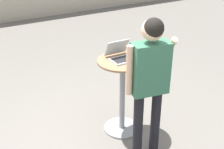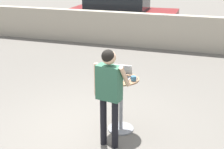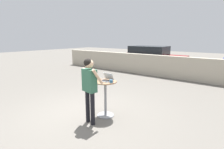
# 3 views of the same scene
# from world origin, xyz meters

# --- Properties ---
(ground_plane) EXTENTS (50.00, 50.00, 0.00)m
(ground_plane) POSITION_xyz_m (0.00, 0.00, 0.00)
(ground_plane) COLOR slate
(pavement_kerb) EXTENTS (15.52, 0.35, 1.20)m
(pavement_kerb) POSITION_xyz_m (0.00, 6.15, 0.60)
(pavement_kerb) COLOR #B2A893
(pavement_kerb) RESTS_ON ground_plane
(cafe_table) EXTENTS (0.63, 0.63, 1.01)m
(cafe_table) POSITION_xyz_m (0.54, 0.26, 0.61)
(cafe_table) COLOR gray
(cafe_table) RESTS_ON ground_plane
(laptop) EXTENTS (0.31, 0.32, 0.22)m
(laptop) POSITION_xyz_m (0.54, 0.31, 1.06)
(laptop) COLOR #B7BABF
(laptop) RESTS_ON cafe_table
(coffee_mug) EXTENTS (0.12, 0.10, 0.08)m
(coffee_mug) POSITION_xyz_m (0.77, 0.23, 1.05)
(coffee_mug) COLOR #336084
(coffee_mug) RESTS_ON cafe_table
(standing_person) EXTENTS (0.57, 0.33, 1.69)m
(standing_person) POSITION_xyz_m (0.51, -0.31, 1.08)
(standing_person) COLOR black
(standing_person) RESTS_ON ground_plane
(parked_car_near_street) EXTENTS (4.56, 2.08, 1.60)m
(parked_car_near_street) POSITION_xyz_m (-1.80, 8.03, 0.82)
(parked_car_near_street) COLOR maroon
(parked_car_near_street) RESTS_ON ground_plane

